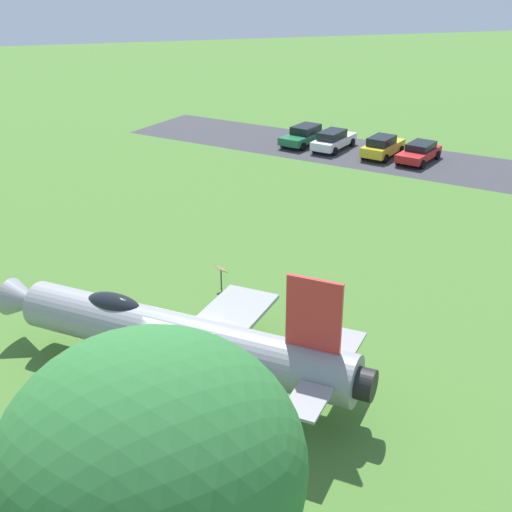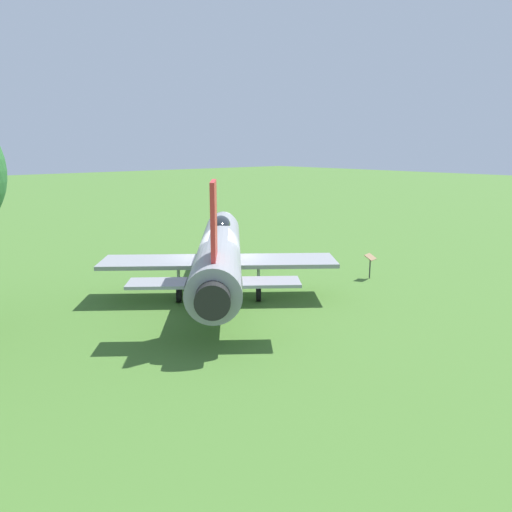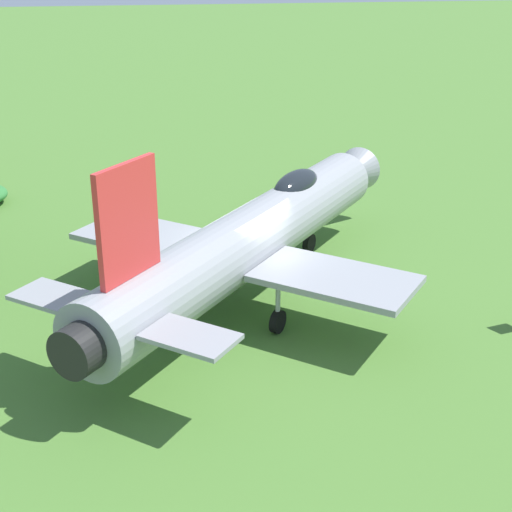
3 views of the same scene
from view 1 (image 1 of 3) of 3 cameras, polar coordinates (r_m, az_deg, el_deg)
The scene contains 9 objects.
ground_plane at distance 24.63m, azimuth -6.10°, elevation -10.39°, with size 200.00×200.00×0.00m, color #47722D.
parking_strip at distance 52.48m, azimuth 8.56°, elevation 8.62°, with size 38.19×8.00×0.00m, color #38383D.
display_jet at distance 23.85m, azimuth -7.07°, elevation -6.71°, with size 12.66×11.16×5.00m.
shade_tree at distance 13.19m, azimuth -8.81°, elevation -17.29°, with size 5.83×5.60×7.88m.
info_plaque at distance 30.31m, azimuth -2.98°, elevation -1.36°, with size 0.51×0.67×1.14m.
parked_car_red at distance 50.87m, azimuth 13.63°, elevation 8.54°, with size 4.53×4.25×1.35m.
parked_car_yellow at distance 51.51m, azimuth 10.65°, elevation 9.11°, with size 4.38×4.17×1.59m.
parked_car_white at distance 52.94m, azimuth 6.56°, elevation 9.74°, with size 4.59×4.43×1.52m.
parked_car_green at distance 54.22m, azimuth 4.07°, elevation 10.17°, with size 4.68×4.37×1.47m.
Camera 1 is at (2.60, 20.12, 13.98)m, focal length 47.32 mm.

